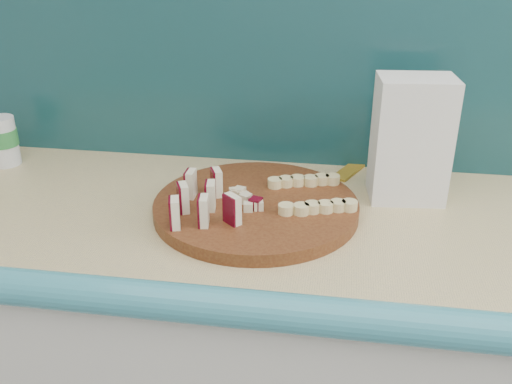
{
  "coord_description": "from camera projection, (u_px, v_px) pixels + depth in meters",
  "views": [
    {
      "loc": [
        -0.03,
        0.52,
        1.43
      ],
      "look_at": [
        -0.19,
        1.51,
        0.96
      ],
      "focal_mm": 40.0,
      "sensor_mm": 36.0,
      "label": 1
    }
  ],
  "objects": [
    {
      "name": "apple_chunks",
      "position": [
        243.0,
        198.0,
        1.11
      ],
      "size": [
        0.06,
        0.07,
        0.02
      ],
      "color": "#F1E5C1",
      "rests_on": "cutting_board"
    },
    {
      "name": "canister",
      "position": [
        2.0,
        140.0,
        1.32
      ],
      "size": [
        0.07,
        0.07,
        0.11
      ],
      "rotation": [
        0.0,
        0.0,
        -0.04
      ],
      "color": "silver",
      "rests_on": "kitchen_counter"
    },
    {
      "name": "flour_bag",
      "position": [
        411.0,
        140.0,
        1.14
      ],
      "size": [
        0.16,
        0.12,
        0.25
      ],
      "primitive_type": "cube",
      "rotation": [
        0.0,
        0.0,
        0.09
      ],
      "color": "white",
      "rests_on": "kitchen_counter"
    },
    {
      "name": "cutting_board",
      "position": [
        256.0,
        207.0,
        1.12
      ],
      "size": [
        0.5,
        0.5,
        0.03
      ],
      "primitive_type": "cylinder",
      "rotation": [
        0.0,
        0.0,
        0.31
      ],
      "color": "#451D0E",
      "rests_on": "kitchen_counter"
    },
    {
      "name": "banana_slices",
      "position": [
        311.0,
        193.0,
        1.12
      ],
      "size": [
        0.18,
        0.18,
        0.02
      ],
      "color": "beige",
      "rests_on": "cutting_board"
    },
    {
      "name": "backsplash",
      "position": [
        407.0,
        60.0,
        1.23
      ],
      "size": [
        2.2,
        0.02,
        0.5
      ],
      "primitive_type": "cube",
      "color": "teal",
      "rests_on": "kitchen_counter"
    },
    {
      "name": "apple_wedges",
      "position": [
        201.0,
        199.0,
        1.06
      ],
      "size": [
        0.13,
        0.18,
        0.06
      ],
      "color": "#F4E8C3",
      "rests_on": "cutting_board"
    },
    {
      "name": "banana_peel",
      "position": [
        378.0,
        169.0,
        1.32
      ],
      "size": [
        0.23,
        0.19,
        0.01
      ],
      "rotation": [
        0.0,
        0.0,
        0.0
      ],
      "color": "#B99223",
      "rests_on": "kitchen_counter"
    }
  ]
}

